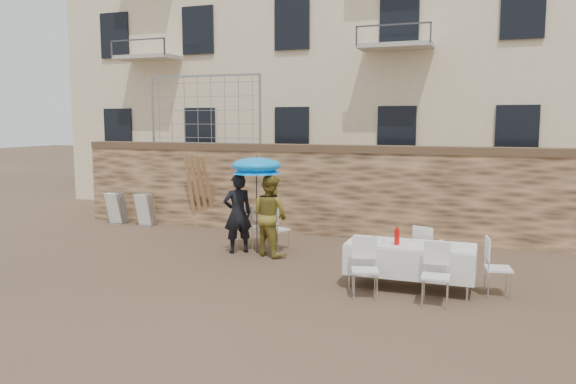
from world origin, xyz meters
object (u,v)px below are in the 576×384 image
(table_chair_back, at_px, (427,252))
(umbrella, at_px, (256,168))
(table_chair_front_right, at_px, (436,275))
(chair_stack_left, at_px, (120,207))
(man_suit, at_px, (238,214))
(chair_stack_right, at_px, (148,208))
(woman_dress, at_px, (270,215))
(banquet_table, at_px, (410,246))
(table_chair_front_left, at_px, (365,269))
(soda_bottle, at_px, (397,237))
(couple_chair_right, at_px, (278,228))
(couple_chair_left, at_px, (248,226))
(table_chair_side, at_px, (498,267))

(table_chair_back, bearing_deg, umbrella, 13.53)
(table_chair_front_right, height_order, chair_stack_left, table_chair_front_right)
(umbrella, bearing_deg, table_chair_back, -10.53)
(man_suit, xyz_separation_m, chair_stack_right, (-3.70, 2.08, -0.39))
(table_chair_front_right, distance_m, chair_stack_left, 9.89)
(woman_dress, distance_m, banquet_table, 3.39)
(banquet_table, distance_m, chair_stack_right, 8.30)
(table_chair_back, relative_size, chair_stack_right, 1.04)
(table_chair_front_left, bearing_deg, table_chair_back, 45.41)
(soda_bottle, relative_size, table_chair_back, 0.27)
(man_suit, xyz_separation_m, couple_chair_right, (0.70, 0.55, -0.37))
(couple_chair_left, bearing_deg, man_suit, 91.66)
(couple_chair_left, distance_m, table_chair_front_left, 4.21)
(man_suit, relative_size, couple_chair_right, 1.78)
(couple_chair_right, height_order, soda_bottle, soda_bottle)
(table_chair_front_right, bearing_deg, table_chair_back, 99.06)
(table_chair_side, height_order, chair_stack_right, table_chair_side)
(man_suit, distance_m, couple_chair_left, 0.66)
(couple_chair_right, height_order, table_chair_back, same)
(woman_dress, height_order, table_chair_front_left, woman_dress)
(man_suit, height_order, couple_chair_left, man_suit)
(couple_chair_left, distance_m, table_chair_side, 5.56)
(man_suit, height_order, chair_stack_right, man_suit)
(man_suit, distance_m, umbrella, 1.06)
(umbrella, distance_m, table_chair_side, 5.22)
(chair_stack_right, bearing_deg, banquet_table, -24.66)
(man_suit, bearing_deg, table_chair_side, 125.72)
(table_chair_front_right, height_order, table_chair_back, same)
(man_suit, relative_size, table_chair_front_right, 1.78)
(table_chair_side, bearing_deg, woman_dress, 64.51)
(umbrella, relative_size, chair_stack_left, 2.11)
(man_suit, height_order, table_chair_front_right, man_suit)
(banquet_table, distance_m, chair_stack_left, 9.13)
(man_suit, distance_m, chair_stack_right, 4.26)
(woman_dress, height_order, couple_chair_left, woman_dress)
(couple_chair_left, distance_m, banquet_table, 4.31)
(woman_dress, bearing_deg, soda_bottle, 176.48)
(chair_stack_right, bearing_deg, couple_chair_right, -19.24)
(umbrella, bearing_deg, chair_stack_left, 158.33)
(woman_dress, xyz_separation_m, umbrella, (-0.35, 0.10, 0.97))
(woman_dress, relative_size, banquet_table, 0.81)
(table_chair_front_left, relative_size, table_chair_side, 1.00)
(umbrella, bearing_deg, chair_stack_right, 154.15)
(table_chair_back, bearing_deg, table_chair_side, 173.81)
(man_suit, xyz_separation_m, umbrella, (0.40, 0.10, 0.97))
(woman_dress, height_order, table_chair_side, woman_dress)
(banquet_table, bearing_deg, chair_stack_right, 155.34)
(couple_chair_left, relative_size, chair_stack_right, 1.04)
(table_chair_side, height_order, chair_stack_left, table_chair_side)
(soda_bottle, height_order, chair_stack_right, soda_bottle)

